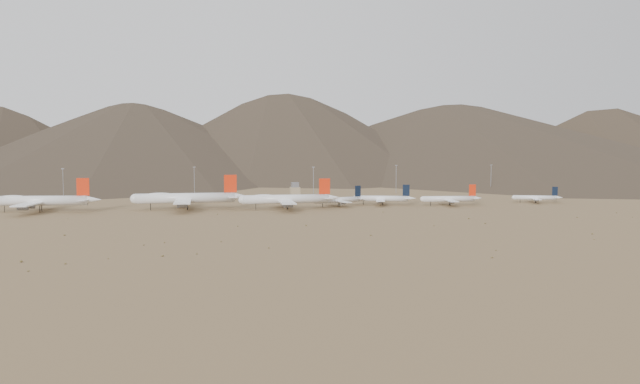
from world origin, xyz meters
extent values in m
plane|color=#9B7650|center=(0.00, 0.00, 0.00)|extent=(3000.00, 3000.00, 0.00)
cylinder|color=white|center=(-155.49, 36.97, 7.67)|extent=(63.29, 16.07, 6.51)
cone|color=white|center=(-120.61, 31.57, 8.16)|extent=(12.11, 7.53, 5.86)
cube|color=white|center=(-156.74, 37.16, 6.69)|extent=(18.80, 58.65, 0.81)
cube|color=white|center=(-125.59, 32.34, 8.32)|extent=(8.96, 22.57, 0.39)
cube|color=red|center=(-126.84, 32.53, 16.71)|extent=(8.19, 1.83, 11.56)
cylinder|color=black|center=(-177.30, 40.34, 2.21)|extent=(0.42, 0.42, 4.41)
cylinder|color=black|center=(-154.00, 38.38, 2.21)|extent=(0.53, 0.53, 4.41)
cylinder|color=black|center=(-154.50, 35.17, 2.21)|extent=(0.53, 0.53, 4.41)
ellipsoid|color=white|center=(-171.69, 39.47, 9.46)|extent=(20.68, 7.91, 3.91)
cylinder|color=slate|center=(-154.97, 48.58, 5.08)|extent=(6.68, 3.86, 2.93)
cylinder|color=slate|center=(-158.51, 25.74, 5.08)|extent=(6.68, 3.86, 2.93)
cylinder|color=slate|center=(-153.38, 58.86, 5.08)|extent=(6.68, 3.86, 2.93)
cylinder|color=slate|center=(-160.10, 15.46, 5.08)|extent=(6.68, 3.86, 2.93)
cylinder|color=white|center=(-60.70, 32.24, 8.07)|extent=(66.51, 8.67, 6.86)
sphere|color=white|center=(-93.86, 33.15, 8.07)|extent=(6.72, 6.72, 6.72)
cone|color=white|center=(-23.56, 31.23, 8.59)|extent=(12.11, 6.49, 6.17)
cube|color=white|center=(-62.03, 32.28, 7.04)|extent=(12.27, 61.09, 0.86)
cube|color=white|center=(-28.86, 31.37, 8.76)|extent=(6.60, 23.27, 0.41)
cube|color=red|center=(-30.19, 31.41, 17.58)|extent=(8.64, 0.85, 12.16)
cylinder|color=black|center=(-83.91, 32.88, 2.32)|extent=(0.44, 0.44, 4.64)
cylinder|color=black|center=(-59.33, 33.92, 2.32)|extent=(0.55, 0.55, 4.64)
cylinder|color=black|center=(-59.42, 30.49, 2.32)|extent=(0.55, 0.55, 4.64)
ellipsoid|color=white|center=(-77.94, 32.71, 9.96)|extent=(21.36, 5.72, 4.11)
cylinder|color=slate|center=(-61.69, 44.44, 5.35)|extent=(6.72, 3.27, 3.09)
cylinder|color=slate|center=(-62.36, 20.12, 5.35)|extent=(6.72, 3.27, 3.09)
cylinder|color=slate|center=(-61.39, 55.38, 5.35)|extent=(6.72, 3.27, 3.09)
cylinder|color=slate|center=(-62.66, 9.18, 5.35)|extent=(6.72, 3.27, 3.09)
cylinder|color=white|center=(6.82, 20.35, 7.17)|extent=(59.07, 7.24, 6.09)
sphere|color=white|center=(-22.66, 20.92, 7.17)|extent=(5.97, 5.97, 5.97)
cone|color=white|center=(39.83, 19.70, 7.63)|extent=(10.72, 5.69, 5.48)
cube|color=white|center=(5.64, 20.37, 6.26)|extent=(10.49, 54.23, 0.76)
cube|color=white|center=(35.11, 19.80, 7.78)|extent=(5.71, 20.64, 0.37)
cube|color=red|center=(33.93, 19.82, 15.63)|extent=(7.67, 0.70, 10.81)
cylinder|color=black|center=(-13.82, 20.75, 2.06)|extent=(0.39, 0.39, 4.13)
cylinder|color=black|center=(8.02, 21.85, 2.06)|extent=(0.49, 0.49, 4.13)
cylinder|color=black|center=(7.96, 18.80, 2.06)|extent=(0.49, 0.49, 4.13)
ellipsoid|color=white|center=(-8.51, 20.65, 8.85)|extent=(18.96, 4.94, 3.66)
cylinder|color=slate|center=(5.85, 31.18, 4.75)|extent=(5.95, 2.86, 2.74)
cylinder|color=slate|center=(5.43, 9.56, 4.75)|extent=(5.95, 2.86, 2.74)
cylinder|color=slate|center=(6.04, 40.91, 4.75)|extent=(5.95, 2.86, 2.74)
cylinder|color=slate|center=(5.24, -0.17, 4.75)|extent=(5.95, 2.86, 2.74)
cylinder|color=white|center=(46.73, 32.55, 4.67)|extent=(35.94, 14.22, 3.95)
sphere|color=white|center=(29.33, 27.33, 4.67)|extent=(3.87, 3.87, 3.87)
cone|color=white|center=(66.22, 38.40, 4.97)|extent=(7.29, 5.28, 3.55)
cube|color=white|center=(46.04, 32.34, 4.08)|extent=(14.52, 31.50, 0.49)
cube|color=white|center=(63.44, 37.56, 5.07)|extent=(6.53, 12.28, 0.24)
cube|color=black|center=(62.74, 37.36, 10.54)|extent=(4.63, 1.70, 7.79)
cylinder|color=black|center=(34.55, 28.90, 1.35)|extent=(0.42, 0.42, 2.70)
cylinder|color=black|center=(47.14, 33.71, 1.35)|extent=(0.52, 0.52, 2.70)
cylinder|color=black|center=(47.71, 31.82, 1.35)|extent=(0.52, 0.52, 2.70)
cylinder|color=slate|center=(43.53, 40.70, 3.10)|extent=(3.99, 2.74, 1.78)
cylinder|color=slate|center=(48.54, 23.99, 3.10)|extent=(3.99, 2.74, 1.78)
cylinder|color=white|center=(80.08, 34.45, 4.94)|extent=(37.91, 15.64, 4.18)
sphere|color=white|center=(61.75, 40.28, 4.94)|extent=(4.09, 4.09, 4.09)
cone|color=white|center=(100.60, 27.92, 5.26)|extent=(7.74, 5.68, 3.76)
cube|color=white|center=(79.34, 34.68, 4.32)|extent=(15.86, 33.28, 0.52)
cube|color=white|center=(97.67, 28.85, 5.36)|extent=(7.10, 12.99, 0.25)
cube|color=black|center=(96.93, 29.09, 11.15)|extent=(4.88, 1.87, 8.24)
cylinder|color=black|center=(67.25, 38.53, 1.43)|extent=(0.44, 0.44, 2.86)
cylinder|color=black|center=(81.13, 35.21, 1.43)|extent=(0.55, 0.55, 2.86)
cylinder|color=black|center=(80.49, 33.22, 1.43)|extent=(0.55, 0.55, 2.86)
cylinder|color=slate|center=(82.14, 43.48, 3.28)|extent=(4.23, 2.96, 1.88)
cylinder|color=slate|center=(76.55, 25.89, 3.28)|extent=(4.23, 2.96, 1.88)
cylinder|color=white|center=(126.99, 21.55, 4.96)|extent=(38.78, 8.00, 4.19)
sphere|color=white|center=(107.81, 23.47, 4.96)|extent=(4.10, 4.10, 4.10)
cone|color=white|center=(148.47, 19.41, 5.27)|extent=(7.28, 4.44, 3.77)
cube|color=white|center=(126.22, 21.63, 4.33)|extent=(9.42, 33.50, 0.52)
cube|color=white|center=(145.40, 19.71, 5.38)|extent=(4.70, 12.84, 0.25)
cube|color=red|center=(144.64, 19.79, 11.18)|extent=(5.02, 0.87, 8.26)
cylinder|color=black|center=(113.56, 22.90, 1.43)|extent=(0.44, 0.44, 2.86)
cylinder|color=black|center=(127.86, 22.52, 1.43)|extent=(0.55, 0.55, 2.86)
cylinder|color=black|center=(127.65, 20.44, 1.43)|extent=(0.55, 0.55, 2.86)
cylinder|color=slate|center=(127.14, 30.84, 3.29)|extent=(4.02, 2.26, 1.88)
cylinder|color=slate|center=(125.30, 12.42, 3.29)|extent=(4.02, 2.26, 1.88)
cylinder|color=white|center=(199.75, 27.11, 4.03)|extent=(30.77, 13.29, 3.40)
sphere|color=white|center=(184.91, 32.14, 4.03)|extent=(3.33, 3.33, 3.33)
cone|color=white|center=(216.37, 21.47, 4.28)|extent=(6.33, 4.71, 3.06)
cube|color=white|center=(199.16, 27.31, 3.52)|extent=(13.38, 27.05, 0.43)
cube|color=white|center=(213.99, 22.27, 4.37)|extent=(5.95, 10.57, 0.20)
cube|color=black|center=(213.40, 22.47, 9.09)|extent=(3.96, 1.60, 6.71)
cylinder|color=black|center=(189.36, 30.63, 1.16)|extent=(0.36, 0.36, 2.33)
cylinder|color=black|center=(200.62, 27.71, 1.16)|extent=(0.45, 0.45, 2.33)
cylinder|color=black|center=(200.07, 26.10, 1.16)|extent=(0.45, 0.45, 2.33)
cylinder|color=slate|center=(201.57, 34.43, 2.68)|extent=(3.46, 2.46, 1.53)
cylinder|color=slate|center=(196.74, 20.19, 2.68)|extent=(3.46, 2.46, 1.53)
cube|color=tan|center=(30.00, 120.00, 4.00)|extent=(8.00, 8.00, 8.00)
cube|color=slate|center=(30.00, 120.00, 10.00)|extent=(6.00, 6.00, 4.00)
cylinder|color=gray|center=(-155.51, 120.56, 12.50)|extent=(0.50, 0.50, 25.00)
cube|color=gray|center=(-155.51, 120.56, 25.30)|extent=(2.00, 0.60, 0.80)
cylinder|color=gray|center=(-53.82, 131.63, 12.50)|extent=(0.50, 0.50, 25.00)
cube|color=gray|center=(-53.82, 131.63, 25.30)|extent=(2.00, 0.60, 0.80)
cylinder|color=gray|center=(44.19, 110.67, 12.50)|extent=(0.50, 0.50, 25.00)
cube|color=gray|center=(44.19, 110.67, 25.30)|extent=(2.00, 0.60, 0.80)
cylinder|color=gray|center=(125.28, 134.75, 12.50)|extent=(0.50, 0.50, 25.00)
cube|color=gray|center=(125.28, 134.75, 25.30)|extent=(2.00, 0.60, 0.80)
cylinder|color=gray|center=(214.84, 127.91, 12.50)|extent=(0.50, 0.50, 25.00)
cube|color=gray|center=(214.84, 127.91, 25.30)|extent=(2.00, 0.60, 0.80)
ellipsoid|color=brown|center=(-32.35, -61.09, 0.27)|extent=(0.61, 0.61, 0.54)
ellipsoid|color=brown|center=(66.75, -10.59, 0.27)|extent=(0.95, 0.95, 0.54)
ellipsoid|color=brown|center=(105.73, -78.19, 0.27)|extent=(1.00, 1.00, 0.54)
ellipsoid|color=brown|center=(107.01, -54.39, 0.27)|extent=(1.03, 1.03, 0.54)
ellipsoid|color=brown|center=(73.61, -81.29, 0.26)|extent=(0.61, 0.61, 0.52)
ellipsoid|color=brown|center=(139.51, -126.65, 0.34)|extent=(0.86, 0.86, 0.68)
ellipsoid|color=brown|center=(59.88, -175.16, 0.25)|extent=(0.85, 0.85, 0.51)
ellipsoid|color=brown|center=(69.32, -160.38, 0.22)|extent=(0.59, 0.59, 0.44)
ellipsoid|color=brown|center=(-40.68, -0.40, 0.24)|extent=(0.73, 0.73, 0.48)
ellipsoid|color=brown|center=(-114.75, -165.21, 0.21)|extent=(0.82, 0.82, 0.42)
ellipsoid|color=brown|center=(4.73, -66.62, 0.35)|extent=(0.81, 0.81, 0.70)
ellipsoid|color=brown|center=(-118.80, -76.69, 0.29)|extent=(1.05, 1.05, 0.59)
ellipsoid|color=brown|center=(-129.58, -6.49, 0.21)|extent=(0.51, 0.51, 0.42)
ellipsoid|color=brown|center=(214.41, -46.37, 0.24)|extent=(0.90, 0.90, 0.48)
ellipsoid|color=brown|center=(174.39, -62.87, 0.23)|extent=(0.83, 0.83, 0.47)
ellipsoid|color=brown|center=(-68.98, -144.91, 0.28)|extent=(1.07, 1.07, 0.56)
ellipsoid|color=brown|center=(-121.69, -146.48, 0.44)|extent=(1.03, 1.03, 0.88)
ellipsoid|color=brown|center=(-78.31, -115.22, 0.19)|extent=(0.67, 0.67, 0.38)
ellipsoid|color=brown|center=(208.27, -69.05, 0.22)|extent=(0.62, 0.62, 0.43)
ellipsoid|color=brown|center=(-69.52, -110.03, 0.22)|extent=(0.78, 0.78, 0.44)
ellipsoid|color=brown|center=(-24.53, -134.39, 0.23)|extent=(0.68, 0.68, 0.46)
ellipsoid|color=brown|center=(129.28, -142.30, 0.24)|extent=(0.59, 0.59, 0.48)
ellipsoid|color=brown|center=(-43.96, -112.76, 0.19)|extent=(0.64, 0.64, 0.38)
ellipsoid|color=brown|center=(-104.27, -153.97, 0.29)|extent=(0.78, 0.78, 0.59)
ellipsoid|color=brown|center=(-89.80, -146.11, 0.18)|extent=(0.55, 0.55, 0.35)
ellipsoid|color=brown|center=(-55.36, -142.64, 0.22)|extent=(0.78, 0.78, 0.43)
ellipsoid|color=brown|center=(29.35, -108.42, 0.29)|extent=(0.93, 0.93, 0.58)
camera|label=1|loc=(-57.89, -401.41, 45.98)|focal=35.00mm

